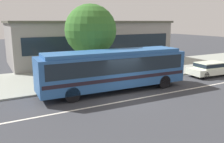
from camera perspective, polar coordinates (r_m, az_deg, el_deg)
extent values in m
plane|color=#37393F|center=(15.98, 3.44, -5.99)|extent=(120.00, 120.00, 0.00)
cube|color=#969B92|center=(21.88, -6.02, -0.89)|extent=(60.00, 8.00, 0.12)
cube|color=silver|center=(15.34, 5.02, -6.79)|extent=(56.00, 0.16, 0.01)
cube|color=#2B5A9B|center=(16.79, 0.51, 0.45)|extent=(10.88, 2.80, 2.28)
cube|color=#2E609F|center=(16.58, 0.52, 4.73)|extent=(10.01, 2.48, 0.24)
cube|color=#19232D|center=(16.70, 0.51, 1.99)|extent=(10.23, 2.80, 1.00)
cube|color=black|center=(16.87, 0.51, -0.91)|extent=(10.67, 2.81, 0.24)
cube|color=#19232D|center=(19.67, 14.59, 3.14)|extent=(0.19, 2.14, 1.10)
cylinder|color=black|center=(19.77, 8.63, -1.06)|extent=(1.01, 0.31, 1.00)
cylinder|color=black|center=(18.11, 12.51, -2.44)|extent=(1.01, 0.31, 1.00)
cylinder|color=black|center=(16.84, -11.76, -3.51)|extent=(1.01, 0.31, 1.00)
cylinder|color=black|center=(14.84, -9.63, -5.55)|extent=(1.01, 0.31, 1.00)
cube|color=white|center=(23.57, 22.99, 0.27)|extent=(4.65, 2.05, 0.55)
cube|color=white|center=(23.31, 22.72, 1.49)|extent=(2.64, 1.72, 0.50)
cube|color=#19232D|center=(23.31, 22.72, 1.55)|extent=(2.68, 1.74, 0.32)
cylinder|color=black|center=(25.22, 23.96, 0.46)|extent=(0.65, 0.26, 0.64)
cylinder|color=black|center=(23.07, 19.01, -0.16)|extent=(0.65, 0.26, 0.64)
cylinder|color=black|center=(22.01, 21.80, -0.94)|extent=(0.65, 0.26, 0.64)
cylinder|color=#7E604B|center=(17.77, -10.80, -2.39)|extent=(0.14, 0.14, 0.91)
cylinder|color=#7E604B|center=(17.87, -10.39, -2.29)|extent=(0.14, 0.14, 0.91)
cylinder|color=gold|center=(17.65, -10.69, 0.06)|extent=(0.44, 0.44, 0.62)
sphere|color=tan|center=(17.57, -10.74, 1.42)|extent=(0.23, 0.23, 0.23)
cylinder|color=gray|center=(20.28, 7.91, 1.73)|extent=(0.08, 0.08, 2.45)
cube|color=yellow|center=(20.12, 7.99, 4.61)|extent=(0.05, 0.44, 0.56)
cylinder|color=brown|center=(19.99, -5.06, 1.91)|extent=(0.25, 0.25, 2.63)
sphere|color=#366D2A|center=(19.69, -5.21, 9.96)|extent=(4.25, 4.25, 4.25)
cube|color=gray|center=(29.67, -5.53, 7.07)|extent=(18.66, 8.63, 4.76)
cube|color=#19232D|center=(25.72, -1.76, 6.89)|extent=(17.17, 0.04, 1.71)
cube|color=#4C4C40|center=(29.55, -5.63, 11.91)|extent=(19.06, 9.03, 0.24)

